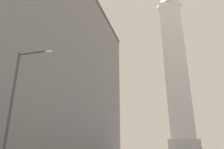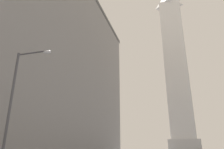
# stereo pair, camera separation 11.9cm
# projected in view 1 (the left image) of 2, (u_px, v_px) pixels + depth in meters

# --- Properties ---
(building_left) EXTENTS (26.19, 52.16, 35.05)m
(building_left) POSITION_uv_depth(u_px,v_px,m) (21.00, 67.00, 41.97)
(building_left) COLOR gray
(building_left) RESTS_ON ground_plane
(obelisk) EXTENTS (8.56, 8.56, 59.00)m
(obelisk) POSITION_uv_depth(u_px,v_px,m) (176.00, 67.00, 70.24)
(obelisk) COLOR silver
(obelisk) RESTS_ON ground_plane
(street_lamp) EXTENTS (3.08, 0.36, 9.44)m
(street_lamp) POSITION_uv_depth(u_px,v_px,m) (17.00, 98.00, 16.28)
(street_lamp) COLOR #4C4C51
(street_lamp) RESTS_ON ground_plane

